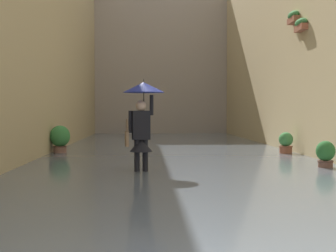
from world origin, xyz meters
TOP-DOWN VIEW (x-y plane):
  - ground_plane at (0.00, -12.21)m, footprint 61.04×61.04m
  - flood_water at (0.00, -12.21)m, footprint 8.45×30.41m
  - building_facade_far at (0.00, -25.31)m, footprint 11.25×1.80m
  - person_wading at (0.93, -7.54)m, footprint 0.91×0.91m
  - potted_plant_mid_left at (-3.47, -11.65)m, footprint 0.44×0.44m
  - potted_plant_mid_right at (3.55, -12.13)m, footprint 0.63×0.63m
  - potted_plant_far_left at (-3.32, -8.06)m, footprint 0.44×0.44m

SIDE VIEW (x-z plane):
  - ground_plane at x=0.00m, z-range 0.00..0.00m
  - flood_water at x=0.00m, z-range 0.00..0.14m
  - potted_plant_mid_left at x=-3.47m, z-range 0.02..0.82m
  - potted_plant_far_left at x=-3.32m, z-range 0.04..0.80m
  - potted_plant_mid_right at x=3.55m, z-range 0.07..1.07m
  - person_wading at x=0.93m, z-range 0.36..2.50m
  - building_facade_far at x=0.00m, z-range 0.00..8.73m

